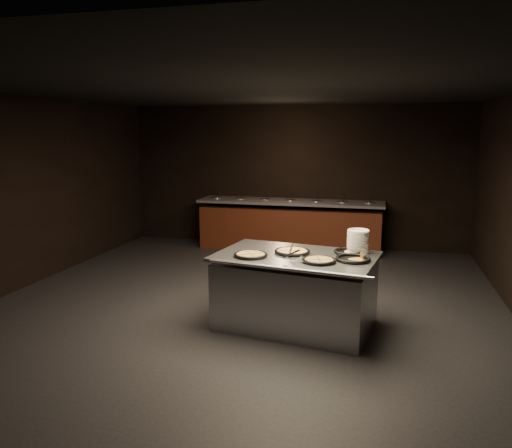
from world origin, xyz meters
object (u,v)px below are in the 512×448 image
object	(u,v)px
pan_cheese_whole	(292,251)
pan_veggie_whole	(251,255)
plate_stack	(358,241)
serving_counter	(295,292)

from	to	relation	value
pan_cheese_whole	pan_veggie_whole	bearing A→B (deg)	-147.26
plate_stack	pan_veggie_whole	bearing A→B (deg)	-157.38
serving_counter	pan_cheese_whole	size ratio (longest dim) A/B	4.70
plate_stack	pan_cheese_whole	distance (m)	0.81
serving_counter	pan_veggie_whole	bearing A→B (deg)	-148.86
plate_stack	pan_veggie_whole	distance (m)	1.33
pan_veggie_whole	pan_cheese_whole	bearing A→B (deg)	32.74
pan_cheese_whole	plate_stack	bearing A→B (deg)	15.93
serving_counter	pan_veggie_whole	size ratio (longest dim) A/B	5.06
plate_stack	pan_cheese_whole	size ratio (longest dim) A/B	0.64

